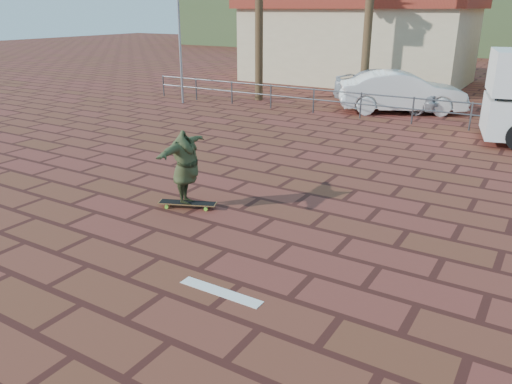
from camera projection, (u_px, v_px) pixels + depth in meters
ground at (227, 250)px, 8.83m from camera, size 120.00×120.00×0.00m
paint_stripe at (221, 292)px, 7.53m from camera, size 1.40×0.22×0.01m
guardrail at (413, 106)px, 18.20m from camera, size 24.06×0.06×1.00m
building_west at (358, 40)px, 28.58m from camera, size 12.60×7.60×4.50m
hill_back at (334, 8)px, 63.03m from camera, size 35.00×14.00×8.00m
longboard at (187, 203)px, 10.68m from camera, size 1.25×0.73×0.12m
skateboarder at (186, 167)px, 10.40m from camera, size 0.92×2.00×1.57m
car_silver at (391, 88)px, 21.23m from camera, size 5.19×2.83×1.68m
car_white at (402, 92)px, 20.24m from camera, size 5.23×3.76×1.64m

